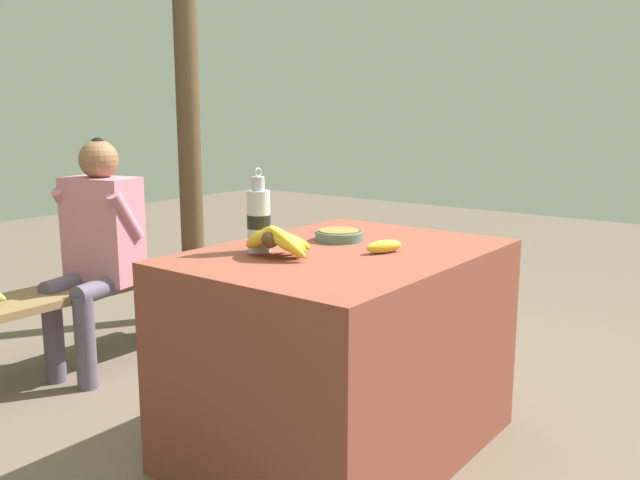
% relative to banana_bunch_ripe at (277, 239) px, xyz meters
% --- Properties ---
extents(ground_plane, '(12.00, 12.00, 0.00)m').
position_rel_banana_bunch_ripe_xyz_m(ground_plane, '(0.23, -0.10, -0.80)').
color(ground_plane, brown).
extents(market_counter, '(1.14, 0.85, 0.74)m').
position_rel_banana_bunch_ripe_xyz_m(market_counter, '(0.23, -0.10, -0.43)').
color(market_counter, brown).
rests_on(market_counter, ground_plane).
extents(banana_bunch_ripe, '(0.17, 0.28, 0.13)m').
position_rel_banana_bunch_ripe_xyz_m(banana_bunch_ripe, '(0.00, 0.00, 0.00)').
color(banana_bunch_ripe, '#4C381E').
rests_on(banana_bunch_ripe, market_counter).
extents(serving_bowl, '(0.18, 0.18, 0.04)m').
position_rel_banana_bunch_ripe_xyz_m(serving_bowl, '(0.37, 0.01, -0.04)').
color(serving_bowl, '#4C6B5B').
rests_on(serving_bowl, market_counter).
extents(water_bottle, '(0.08, 0.08, 0.29)m').
position_rel_banana_bunch_ripe_xyz_m(water_bottle, '(0.04, 0.11, 0.05)').
color(water_bottle, silver).
rests_on(water_bottle, market_counter).
extents(loose_banana_front, '(0.15, 0.10, 0.05)m').
position_rel_banana_bunch_ripe_xyz_m(loose_banana_front, '(0.28, -0.24, -0.04)').
color(loose_banana_front, gold).
rests_on(loose_banana_front, market_counter).
extents(wooden_bench, '(1.62, 0.32, 0.42)m').
position_rel_banana_bunch_ripe_xyz_m(wooden_bench, '(0.05, 1.29, -0.45)').
color(wooden_bench, brown).
rests_on(wooden_bench, ground_plane).
extents(seated_vendor, '(0.45, 0.42, 1.10)m').
position_rel_banana_bunch_ripe_xyz_m(seated_vendor, '(0.17, 1.25, -0.17)').
color(seated_vendor, '#564C60').
rests_on(seated_vendor, ground_plane).
extents(support_post_far, '(0.13, 0.13, 2.21)m').
position_rel_banana_bunch_ripe_xyz_m(support_post_far, '(1.01, 1.54, 0.30)').
color(support_post_far, '#4C3823').
rests_on(support_post_far, ground_plane).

